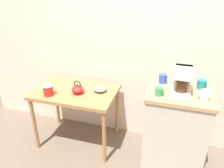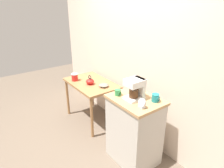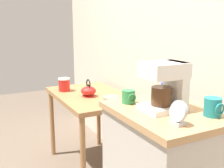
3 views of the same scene
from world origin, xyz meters
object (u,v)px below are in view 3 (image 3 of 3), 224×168
Objects in this scene: bowl_stoneware at (112,97)px; table_clock at (178,114)px; mug_tall_green at (129,97)px; canister_enamel at (64,84)px; mug_blue at (167,90)px; teakettle at (89,91)px; mug_dark_teal at (213,107)px; coffee_maker at (167,84)px.

bowl_stoneware is 1.38× the size of table_clock.
bowl_stoneware is 1.88× the size of mug_tall_green.
canister_enamel is 1.63m from table_clock.
mug_tall_green is (1.21, 0.00, 0.17)m from canister_enamel.
mug_blue is 1.16× the size of mug_tall_green.
table_clock reaches higher than bowl_stoneware.
bowl_stoneware is at bearing 28.42° from teakettle.
mug_tall_green is at bearing 0.23° from canister_enamel.
table_clock reaches higher than mug_tall_green.
mug_blue reaches higher than canister_enamel.
mug_dark_teal is at bearing 0.45° from bowl_stoneware.
mug_tall_green is at bearing -7.88° from teakettle.
mug_dark_teal reaches higher than canister_enamel.
teakettle is at bearing 175.50° from table_clock.
table_clock is at bearing -24.28° from coffee_maker.
mug_dark_teal is 0.83× the size of table_clock.
mug_blue reaches higher than mug_tall_green.
mug_blue is 0.47m from table_clock.
mug_dark_teal is at bearing 5.71° from teakettle.
table_clock is (0.01, -0.23, 0.00)m from mug_dark_teal.
canister_enamel is at bearing -179.03° from table_clock.
coffee_maker is at bearing 30.32° from mug_tall_green.
teakettle is at bearing -151.58° from bowl_stoneware.
teakettle is 1.98× the size of mug_tall_green.
mug_blue is at bearing 139.66° from coffee_maker.
coffee_maker is 2.73× the size of mug_dark_teal.
table_clock is (0.21, -0.09, -0.09)m from coffee_maker.
coffee_maker reaches higher than canister_enamel.
mug_dark_teal reaches higher than bowl_stoneware.
canister_enamel is 1.52× the size of mug_tall_green.
mug_tall_green reaches higher than canister_enamel.
mug_tall_green is at bearing -19.89° from bowl_stoneware.
table_clock reaches higher than canister_enamel.
canister_enamel is 1.44m from coffee_maker.
bowl_stoneware is at bearing 171.48° from coffee_maker.
table_clock is (1.32, -0.10, 0.19)m from teakettle.
mug_blue is at bearing 9.31° from teakettle.
mug_tall_green is 0.41m from table_clock.
teakettle is 1.75× the size of mug_dark_teal.
mug_tall_green is (0.69, -0.25, 0.20)m from bowl_stoneware.
mug_blue reaches higher than teakettle.
teakettle is 1.71× the size of mug_blue.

